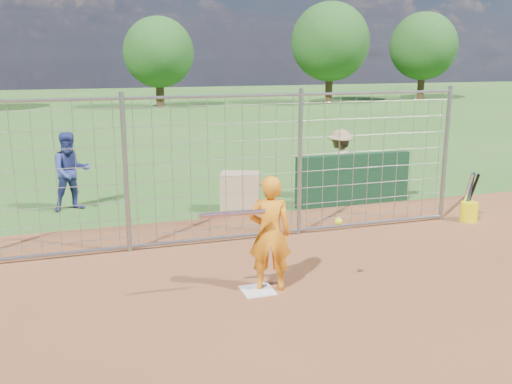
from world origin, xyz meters
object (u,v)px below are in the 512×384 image
object	(u,v)px
equipment_bin	(241,192)
batter	(270,233)
bystander_a	(71,171)
bystander_c	(340,164)
bucket_with_bats	(469,209)

from	to	relation	value
equipment_bin	batter	bearing A→B (deg)	-79.84
equipment_bin	bystander_a	bearing A→B (deg)	-177.79
batter	bystander_c	world-z (taller)	batter
bystander_a	equipment_bin	bearing A→B (deg)	-31.74
bystander_a	bystander_c	world-z (taller)	bystander_a
bystander_a	bucket_with_bats	distance (m)	8.02
bystander_a	bystander_c	size ratio (longest dim) A/B	1.05
bystander_a	batter	bearing A→B (deg)	-76.79
bystander_c	equipment_bin	size ratio (longest dim) A/B	1.96
bucket_with_bats	bystander_c	bearing A→B (deg)	123.82
bystander_a	equipment_bin	world-z (taller)	bystander_a
batter	bucket_with_bats	distance (m)	5.19
bystander_c	bucket_with_bats	world-z (taller)	bystander_c
bystander_a	bucket_with_bats	xyz separation A→B (m)	(7.31, -3.24, -0.57)
bystander_a	equipment_bin	xyz separation A→B (m)	(3.31, -1.13, -0.42)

